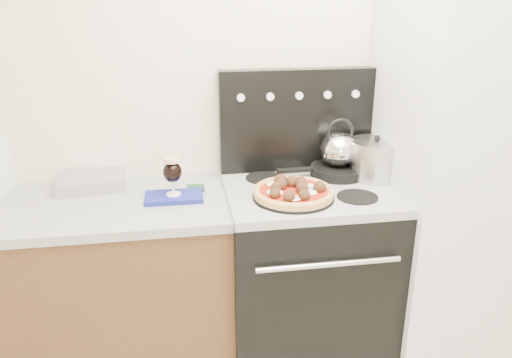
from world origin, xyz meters
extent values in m
cube|color=beige|center=(0.00, 1.50, 1.25)|extent=(3.50, 0.01, 2.50)
cube|color=brown|center=(-1.02, 1.20, 0.43)|extent=(1.45, 0.60, 0.86)
cube|color=#A4A4A5|center=(-1.02, 1.20, 0.88)|extent=(1.48, 0.63, 0.04)
cube|color=black|center=(0.08, 1.18, 0.44)|extent=(0.76, 0.65, 0.88)
cube|color=#ADADB2|center=(0.08, 1.18, 0.90)|extent=(0.76, 0.65, 0.04)
cube|color=black|center=(0.08, 1.45, 1.17)|extent=(0.76, 0.08, 0.50)
cube|color=silver|center=(0.78, 1.15, 0.95)|extent=(0.64, 0.68, 1.90)
cube|color=silver|center=(-0.91, 1.39, 0.93)|extent=(0.33, 0.25, 0.06)
cube|color=navy|center=(-0.53, 1.18, 0.91)|extent=(0.26, 0.15, 0.02)
cylinder|color=black|center=(-0.02, 1.06, 0.93)|extent=(0.42, 0.42, 0.01)
cylinder|color=black|center=(0.26, 1.31, 0.94)|extent=(0.28, 0.28, 0.05)
cylinder|color=#B6B6B6|center=(0.42, 1.25, 1.01)|extent=(0.31, 0.31, 0.18)
camera|label=1|loc=(-0.50, -0.89, 1.76)|focal=35.00mm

